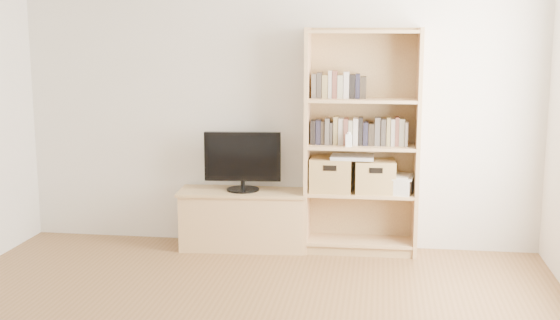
% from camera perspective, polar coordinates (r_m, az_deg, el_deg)
% --- Properties ---
extents(back_wall, '(4.50, 0.02, 2.60)m').
position_cam_1_polar(back_wall, '(6.08, -0.25, 5.13)').
color(back_wall, silver).
rests_on(back_wall, floor).
extents(tv_stand, '(1.09, 0.48, 0.49)m').
position_cam_1_polar(tv_stand, '(6.11, -3.01, -4.93)').
color(tv_stand, tan).
rests_on(tv_stand, floor).
extents(bookshelf, '(0.95, 0.35, 1.89)m').
position_cam_1_polar(bookshelf, '(5.89, 6.66, 1.42)').
color(bookshelf, tan).
rests_on(bookshelf, floor).
extents(television, '(0.65, 0.11, 0.51)m').
position_cam_1_polar(television, '(6.00, -3.05, -0.11)').
color(television, black).
rests_on(television, tv_stand).
extents(books_row_mid, '(0.82, 0.16, 0.22)m').
position_cam_1_polar(books_row_mid, '(5.90, 6.68, 2.31)').
color(books_row_mid, black).
rests_on(books_row_mid, bookshelf).
extents(books_row_upper, '(0.41, 0.16, 0.22)m').
position_cam_1_polar(books_row_upper, '(5.86, 4.69, 6.09)').
color(books_row_upper, black).
rests_on(books_row_upper, bookshelf).
extents(baby_monitor, '(0.06, 0.04, 0.10)m').
position_cam_1_polar(baby_monitor, '(5.78, 5.61, 1.58)').
color(baby_monitor, white).
rests_on(baby_monitor, bookshelf).
extents(basket_left, '(0.35, 0.28, 0.28)m').
position_cam_1_polar(basket_left, '(5.94, 4.17, -1.19)').
color(basket_left, '#A67F4B').
rests_on(basket_left, bookshelf).
extents(basket_right, '(0.35, 0.29, 0.27)m').
position_cam_1_polar(basket_right, '(5.93, 7.71, -1.32)').
color(basket_right, '#A67F4B').
rests_on(basket_right, bookshelf).
extents(laptop, '(0.36, 0.25, 0.03)m').
position_cam_1_polar(laptop, '(5.89, 5.91, 0.24)').
color(laptop, silver).
rests_on(laptop, basket_left).
extents(magazine_stack, '(0.24, 0.31, 0.13)m').
position_cam_1_polar(magazine_stack, '(5.95, 9.72, -2.05)').
color(magazine_stack, silver).
rests_on(magazine_stack, bookshelf).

